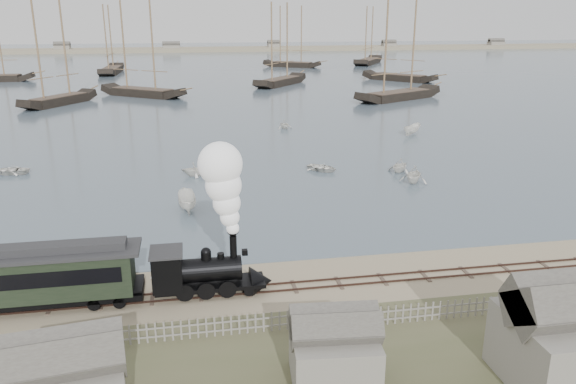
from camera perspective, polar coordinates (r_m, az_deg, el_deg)
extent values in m
plane|color=tan|center=(38.41, -2.88, -8.53)|extent=(600.00, 600.00, 0.00)
cube|color=#495A69|center=(204.98, -9.26, 12.60)|extent=(600.00, 336.00, 0.06)
cube|color=#3A261F|center=(36.15, -2.36, -10.10)|extent=(120.00, 0.08, 0.12)
cube|color=#3A261F|center=(37.03, -2.58, -9.40)|extent=(120.00, 0.08, 0.12)
cube|color=#43342B|center=(36.62, -2.47, -9.84)|extent=(120.00, 1.80, 0.06)
cube|color=tan|center=(284.78, -9.67, 13.90)|extent=(500.00, 20.00, 1.80)
cube|color=black|center=(36.07, -7.87, -9.24)|extent=(6.80, 2.00, 0.25)
cylinder|color=black|center=(35.63, -8.58, -7.84)|extent=(4.20, 1.50, 1.50)
cube|color=black|center=(35.58, -12.17, -7.73)|extent=(1.80, 2.20, 2.30)
cube|color=#2A2B2D|center=(35.10, -12.29, -5.96)|extent=(2.00, 2.40, 0.12)
cylinder|color=black|center=(35.15, -5.57, -5.67)|extent=(0.44, 0.44, 1.60)
sphere|color=black|center=(35.15, -8.34, -6.10)|extent=(0.64, 0.64, 0.64)
cone|color=black|center=(36.34, -2.76, -9.05)|extent=(1.40, 2.00, 2.00)
cube|color=black|center=(35.35, -4.42, -6.12)|extent=(0.35, 0.35, 0.35)
cube|color=black|center=(37.55, -25.77, -9.78)|extent=(14.61, 2.40, 0.37)
cube|color=black|center=(36.95, -26.07, -7.76)|extent=(13.57, 2.61, 2.61)
cube|color=black|center=(35.69, -26.67, -8.27)|extent=(12.52, 0.06, 0.94)
cube|color=black|center=(38.01, -25.62, -6.56)|extent=(12.52, 0.06, 0.94)
cube|color=#2A2B2D|center=(36.43, -26.36, -5.82)|extent=(14.61, 2.82, 0.19)
cube|color=#2A2B2D|center=(36.32, -26.42, -5.36)|extent=(13.05, 1.25, 0.47)
imported|color=white|center=(38.86, -11.44, -7.99)|extent=(3.97, 4.11, 0.69)
imported|color=white|center=(62.06, -9.45, 2.32)|extent=(2.56, 2.95, 1.53)
imported|color=white|center=(51.11, -10.24, -1.00)|extent=(4.24, 1.87, 1.60)
imported|color=white|center=(63.40, 3.49, 2.49)|extent=(4.41, 4.42, 0.75)
imported|color=white|center=(63.92, 11.28, 2.68)|extent=(3.85, 3.90, 1.56)
imported|color=white|center=(84.99, 12.49, 6.24)|extent=(3.55, 3.98, 1.51)
imported|color=white|center=(69.31, -26.36, 2.00)|extent=(3.49, 4.39, 0.82)
imported|color=white|center=(87.24, -0.36, 6.90)|extent=(3.27, 3.04, 1.41)
imported|color=white|center=(60.12, 12.69, 1.76)|extent=(4.47, 4.34, 1.80)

